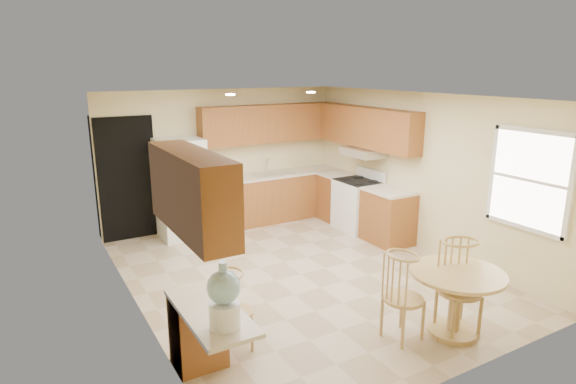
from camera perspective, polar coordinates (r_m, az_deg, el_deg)
floor at (r=6.99m, az=1.55°, el=-9.69°), size 5.50×5.50×0.00m
ceiling at (r=6.38m, az=1.71°, el=11.21°), size 4.50×5.50×0.02m
wall_back at (r=8.98m, az=-7.62°, el=4.04°), size 4.50×0.02×2.50m
wall_front at (r=4.58m, az=20.09°, el=-7.13°), size 4.50×0.02×2.50m
wall_left at (r=5.77m, az=-17.80°, el=-2.50°), size 0.02×5.50×2.50m
wall_right at (r=7.96m, az=15.57°, el=2.27°), size 0.02×5.50×2.50m
doorway at (r=8.51m, az=-18.47°, el=1.45°), size 0.90×0.02×2.10m
base_cab_back at (r=9.26m, az=-1.73°, el=-0.69°), size 2.75×0.60×0.87m
counter_back at (r=9.15m, az=-1.76°, el=2.06°), size 2.75×0.63×0.04m
base_cab_right_a at (r=9.33m, az=5.83°, el=-0.65°), size 0.60×0.59×0.87m
counter_right_a at (r=9.22m, az=5.91°, el=2.08°), size 0.63×0.59×0.04m
base_cab_right_b at (r=8.24m, az=11.74°, el=-2.94°), size 0.60×0.80×0.87m
counter_right_b at (r=8.12m, az=11.91°, el=0.12°), size 0.63×0.80×0.04m
upper_cab_back at (r=9.11m, az=-2.21°, el=8.12°), size 2.75×0.33×0.70m
upper_cab_right at (r=8.64m, az=9.33°, el=7.59°), size 0.33×2.42×0.70m
upper_cab_left at (r=4.16m, az=-11.36°, el=-0.00°), size 0.33×1.40×0.70m
sink at (r=9.14m, az=-1.90°, el=2.18°), size 0.78×0.44×0.01m
range_hood at (r=8.62m, az=8.90°, el=4.70°), size 0.50×0.76×0.14m
desk_pedestal at (r=5.00m, az=-10.61°, el=-15.90°), size 0.48×0.42×0.72m
desk_top at (r=4.50m, az=-9.16°, el=-13.84°), size 0.50×1.20×0.04m
window at (r=6.76m, az=26.73°, el=1.28°), size 0.06×1.12×1.30m
can_light_a at (r=7.22m, az=-6.87°, el=11.39°), size 0.14×0.14×0.02m
can_light_b at (r=7.88m, az=2.72°, el=11.74°), size 0.14×0.14×0.02m
refrigerator at (r=8.43m, az=-12.58°, el=0.39°), size 0.76×0.74×1.72m
stove at (r=8.79m, az=8.27°, el=-1.45°), size 0.65×0.76×1.09m
dining_table at (r=5.65m, az=19.30°, el=-11.31°), size 1.01×1.01×0.75m
chair_table_a at (r=5.31m, az=14.31°, el=-11.32°), size 0.43×0.56×0.98m
chair_table_b at (r=5.56m, az=20.57°, el=-10.04°), size 0.47×0.50×1.06m
chair_desk at (r=5.07m, az=-5.81°, el=-13.24°), size 0.37×0.48×0.84m
water_crock at (r=4.09m, az=-7.59°, el=-12.36°), size 0.28×0.28×0.58m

